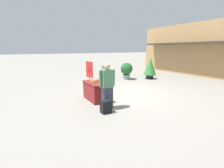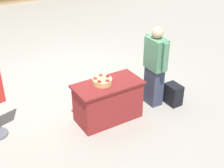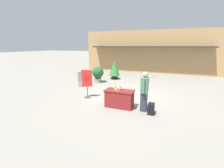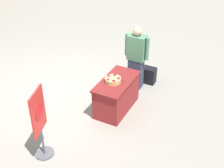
% 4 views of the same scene
% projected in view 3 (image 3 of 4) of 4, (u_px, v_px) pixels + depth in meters
% --- Properties ---
extents(ground_plane, '(120.00, 120.00, 0.00)m').
position_uv_depth(ground_plane, '(127.00, 96.00, 7.83)').
color(ground_plane, gray).
extents(storefront_building, '(12.67, 4.43, 3.98)m').
position_uv_depth(storefront_building, '(150.00, 51.00, 15.66)').
color(storefront_building, tan).
rests_on(storefront_building, ground_plane).
extents(display_table, '(1.23, 0.62, 0.74)m').
position_uv_depth(display_table, '(119.00, 98.00, 6.41)').
color(display_table, maroon).
rests_on(display_table, ground_plane).
extents(apple_basket, '(0.35, 0.35, 0.13)m').
position_uv_depth(apple_basket, '(118.00, 88.00, 6.38)').
color(apple_basket, tan).
rests_on(apple_basket, display_table).
extents(person_visitor, '(0.26, 0.61, 1.60)m').
position_uv_depth(person_visitor, '(144.00, 91.00, 5.94)').
color(person_visitor, '#33384C').
rests_on(person_visitor, ground_plane).
extents(backpack, '(0.24, 0.34, 0.42)m').
position_uv_depth(backpack, '(151.00, 109.00, 5.77)').
color(backpack, black).
rests_on(backpack, ground_plane).
extents(poster_board, '(0.51, 0.36, 1.42)m').
position_uv_depth(poster_board, '(87.00, 83.00, 7.48)').
color(poster_board, '#4C4C51').
rests_on(poster_board, ground_plane).
extents(patio_chair, '(0.71, 0.71, 0.99)m').
position_uv_depth(patio_chair, '(83.00, 78.00, 9.59)').
color(patio_chair, gray).
rests_on(patio_chair, ground_plane).
extents(potted_plant_far_left, '(0.84, 0.84, 1.48)m').
position_uv_depth(potted_plant_far_left, '(114.00, 69.00, 11.71)').
color(potted_plant_far_left, black).
rests_on(potted_plant_far_left, ground_plane).
extents(potted_plant_near_right, '(0.82, 0.82, 1.14)m').
position_uv_depth(potted_plant_near_right, '(98.00, 73.00, 10.64)').
color(potted_plant_near_right, gray).
rests_on(potted_plant_near_right, ground_plane).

